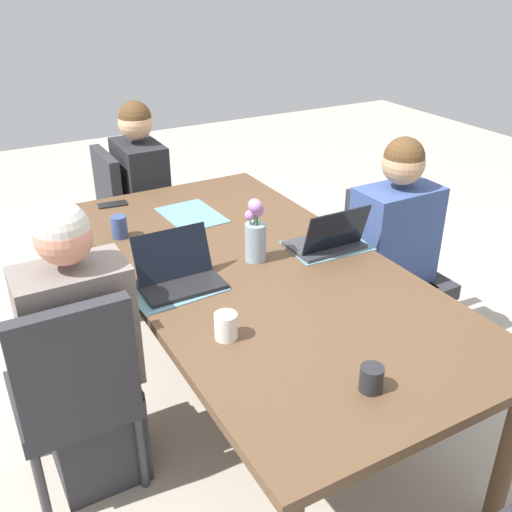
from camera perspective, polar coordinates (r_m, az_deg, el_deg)
ground_plane at (r=2.89m, az=0.00°, el=-14.31°), size 10.00×10.00×0.00m
dining_table at (r=2.49m, az=0.00°, el=-2.43°), size 2.18×1.07×0.75m
chair_near_left_near at (r=3.11m, az=12.99°, el=-0.69°), size 0.44×0.44×0.90m
person_near_left_near at (r=3.01m, az=13.11°, el=-1.06°), size 0.36×0.40×1.19m
chair_far_left_mid at (r=2.30m, az=-17.37°, el=-12.18°), size 0.44×0.44×0.90m
person_far_left_mid at (r=2.35m, az=-16.46°, el=-10.25°), size 0.36×0.40×1.19m
chair_head_right_left_far at (r=3.73m, az=-12.32°, el=4.18°), size 0.44×0.44×0.90m
person_head_right_left_far at (r=3.68m, az=-10.97°, el=4.50°), size 0.40×0.36×1.19m
flower_vase at (r=2.45m, az=-0.05°, el=2.56°), size 0.09×0.09×0.28m
placemat_near_left_near at (r=2.65m, az=6.97°, el=1.00°), size 0.28×0.38×0.00m
placemat_far_left_mid at (r=2.32m, az=-7.92°, el=-3.13°), size 0.28×0.38×0.00m
placemat_head_right_left_far at (r=2.97m, az=-6.34°, el=4.02°), size 0.37×0.28×0.00m
laptop_near_left_near at (r=2.61m, az=7.08°, el=1.54°), size 0.22×0.32×0.21m
laptop_far_left_mid at (r=2.32m, az=-7.64°, el=-1.85°), size 0.22×0.32×0.20m
coffee_mug_near_left at (r=1.99m, az=-2.97°, el=-6.88°), size 0.08×0.08×0.09m
coffee_mug_near_right at (r=2.77m, az=-13.27°, el=2.80°), size 0.07×0.07×0.10m
coffee_mug_centre_left at (r=1.81m, az=11.25°, el=-11.71°), size 0.07×0.07×0.08m
phone_black at (r=3.17m, az=-13.90°, el=4.94°), size 0.09×0.16×0.01m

